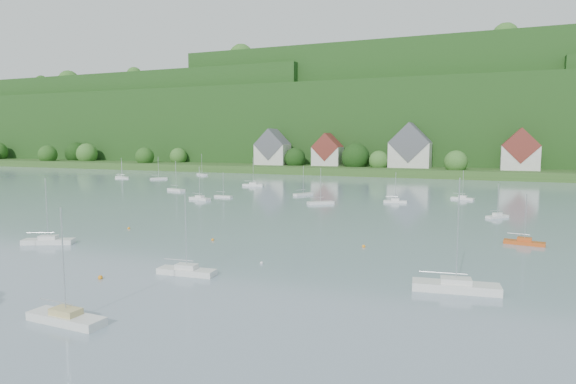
{
  "coord_description": "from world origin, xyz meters",
  "views": [
    {
      "loc": [
        33.3,
        -13.55,
        14.3
      ],
      "look_at": [
        -2.43,
        75.0,
        4.0
      ],
      "focal_mm": 30.57,
      "sensor_mm": 36.0,
      "label": 1
    }
  ],
  "objects_px": {
    "near_sailboat_4": "(456,286)",
    "near_sailboat_6": "(48,241)",
    "near_sailboat_5": "(524,242)",
    "near_sailboat_2": "(66,317)",
    "near_sailboat_3": "(187,270)"
  },
  "relations": [
    {
      "from": "near_sailboat_3",
      "to": "near_sailboat_5",
      "type": "xyz_separation_m",
      "value": [
        34.33,
        29.81,
        -0.05
      ]
    },
    {
      "from": "near_sailboat_2",
      "to": "near_sailboat_6",
      "type": "xyz_separation_m",
      "value": [
        -25.32,
        21.16,
        -0.0
      ]
    },
    {
      "from": "near_sailboat_2",
      "to": "near_sailboat_3",
      "type": "height_order",
      "value": "near_sailboat_2"
    },
    {
      "from": "near_sailboat_2",
      "to": "near_sailboat_6",
      "type": "distance_m",
      "value": 33.0
    },
    {
      "from": "near_sailboat_6",
      "to": "near_sailboat_3",
      "type": "bearing_deg",
      "value": -36.8
    },
    {
      "from": "near_sailboat_4",
      "to": "near_sailboat_6",
      "type": "bearing_deg",
      "value": 171.5
    },
    {
      "from": "near_sailboat_6",
      "to": "near_sailboat_2",
      "type": "bearing_deg",
      "value": -63.99
    },
    {
      "from": "near_sailboat_5",
      "to": "near_sailboat_6",
      "type": "relative_size",
      "value": 0.76
    },
    {
      "from": "near_sailboat_5",
      "to": "near_sailboat_6",
      "type": "bearing_deg",
      "value": -149.69
    },
    {
      "from": "near_sailboat_3",
      "to": "near_sailboat_5",
      "type": "height_order",
      "value": "near_sailboat_3"
    },
    {
      "from": "near_sailboat_2",
      "to": "near_sailboat_3",
      "type": "distance_m",
      "value": 15.27
    },
    {
      "from": "near_sailboat_5",
      "to": "near_sailboat_4",
      "type": "bearing_deg",
      "value": -97.77
    },
    {
      "from": "near_sailboat_4",
      "to": "near_sailboat_5",
      "type": "xyz_separation_m",
      "value": [
        7.49,
        25.16,
        -0.11
      ]
    },
    {
      "from": "near_sailboat_4",
      "to": "near_sailboat_5",
      "type": "distance_m",
      "value": 26.25
    },
    {
      "from": "near_sailboat_3",
      "to": "near_sailboat_6",
      "type": "distance_m",
      "value": 26.94
    }
  ]
}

